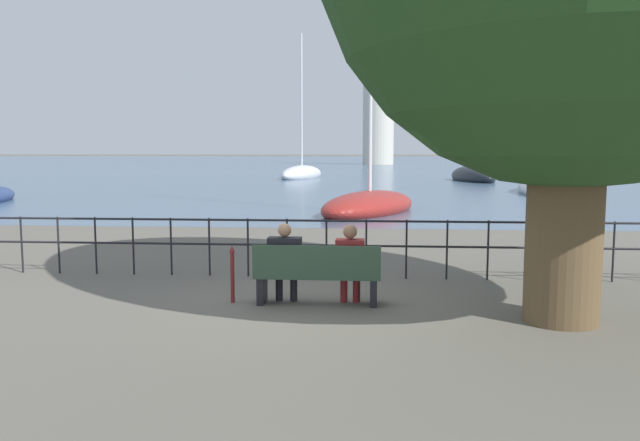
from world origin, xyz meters
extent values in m
plane|color=#605B51|center=(0.00, 0.00, 0.00)|extent=(1000.00, 1000.00, 0.00)
cube|color=#47607A|center=(0.00, 159.11, 0.00)|extent=(600.00, 300.00, 0.01)
cylinder|color=brown|center=(3.28, -0.72, 1.37)|extent=(0.97, 0.97, 2.73)
cube|color=#334C38|center=(0.00, 0.00, 0.42)|extent=(1.85, 0.45, 0.05)
cube|color=#334C38|center=(0.00, -0.21, 0.68)|extent=(1.85, 0.04, 0.45)
cube|color=black|center=(-0.82, 0.00, 0.20)|extent=(0.10, 0.41, 0.40)
cube|color=black|center=(0.82, 0.00, 0.20)|extent=(0.10, 0.41, 0.40)
cylinder|color=black|center=(-0.59, 0.16, 0.23)|extent=(0.11, 0.11, 0.45)
cylinder|color=black|center=(-0.37, 0.16, 0.23)|extent=(0.11, 0.11, 0.45)
cube|color=black|center=(-0.48, 0.07, 0.50)|extent=(0.42, 0.26, 0.14)
cube|color=black|center=(-0.48, -0.02, 0.72)|extent=(0.49, 0.24, 0.54)
sphere|color=#A87A5B|center=(-0.48, -0.02, 1.10)|extent=(0.20, 0.20, 0.20)
cylinder|color=maroon|center=(0.38, 0.16, 0.23)|extent=(0.11, 0.11, 0.45)
cylinder|color=maroon|center=(0.57, 0.16, 0.23)|extent=(0.11, 0.11, 0.45)
cube|color=maroon|center=(0.48, 0.07, 0.50)|extent=(0.36, 0.26, 0.14)
cube|color=maroon|center=(0.48, -0.02, 0.71)|extent=(0.42, 0.24, 0.52)
sphere|color=#846047|center=(0.48, -0.02, 1.08)|extent=(0.21, 0.21, 0.21)
cylinder|color=black|center=(-5.66, 1.96, 0.53)|extent=(0.04, 0.04, 1.05)
cylinder|color=black|center=(-4.95, 1.96, 0.53)|extent=(0.04, 0.04, 1.05)
cylinder|color=black|center=(-4.25, 1.96, 0.53)|extent=(0.04, 0.04, 1.05)
cylinder|color=black|center=(-3.54, 1.96, 0.53)|extent=(0.04, 0.04, 1.05)
cylinder|color=black|center=(-2.83, 1.96, 0.53)|extent=(0.04, 0.04, 1.05)
cylinder|color=black|center=(-2.12, 1.96, 0.53)|extent=(0.04, 0.04, 1.05)
cylinder|color=black|center=(-1.42, 1.96, 0.53)|extent=(0.04, 0.04, 1.05)
cylinder|color=black|center=(-0.71, 1.96, 0.53)|extent=(0.04, 0.04, 1.05)
cylinder|color=black|center=(0.00, 1.96, 0.53)|extent=(0.04, 0.04, 1.05)
cylinder|color=black|center=(0.71, 1.96, 0.53)|extent=(0.04, 0.04, 1.05)
cylinder|color=black|center=(1.42, 1.96, 0.53)|extent=(0.04, 0.04, 1.05)
cylinder|color=black|center=(2.12, 1.96, 0.53)|extent=(0.04, 0.04, 1.05)
cylinder|color=black|center=(2.83, 1.96, 0.53)|extent=(0.04, 0.04, 1.05)
cylinder|color=black|center=(3.54, 1.96, 0.53)|extent=(0.04, 0.04, 1.05)
cylinder|color=black|center=(4.25, 1.96, 0.53)|extent=(0.04, 0.04, 1.05)
cylinder|color=black|center=(4.95, 1.96, 0.53)|extent=(0.04, 0.04, 1.05)
cylinder|color=black|center=(0.00, 1.96, 1.02)|extent=(14.15, 0.04, 0.04)
cylinder|color=black|center=(0.00, 1.96, 0.58)|extent=(14.15, 0.04, 0.04)
cylinder|color=maroon|center=(-1.26, -0.02, 0.38)|extent=(0.06, 0.06, 0.76)
cone|color=maroon|center=(-1.26, -0.02, 0.81)|extent=(0.09, 0.09, 0.10)
ellipsoid|color=silver|center=(-4.95, 43.92, 0.31)|extent=(3.97, 8.82, 1.56)
cylinder|color=silver|center=(-4.95, 43.92, 6.41)|extent=(0.14, 0.14, 11.27)
ellipsoid|color=black|center=(8.70, 39.77, 0.33)|extent=(3.47, 8.45, 1.67)
cylinder|color=silver|center=(8.70, 39.77, 5.39)|extent=(0.14, 0.14, 9.10)
ellipsoid|color=white|center=(10.07, 25.57, 0.27)|extent=(3.46, 9.17, 1.35)
cylinder|color=silver|center=(10.07, 25.57, 5.05)|extent=(0.14, 0.14, 8.75)
ellipsoid|color=maroon|center=(0.78, 13.95, 0.23)|extent=(4.70, 6.72, 1.16)
cylinder|color=silver|center=(0.78, 13.95, 6.54)|extent=(0.14, 0.14, 11.92)
cylinder|color=beige|center=(2.35, 103.07, 8.79)|extent=(5.48, 5.48, 17.58)
cylinder|color=#2D2D33|center=(2.35, 103.07, 18.65)|extent=(3.84, 3.84, 2.14)
cone|color=#4C1E19|center=(2.35, 103.07, 20.58)|extent=(4.38, 4.38, 1.72)
camera|label=1|loc=(0.74, -8.99, 2.24)|focal=35.00mm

